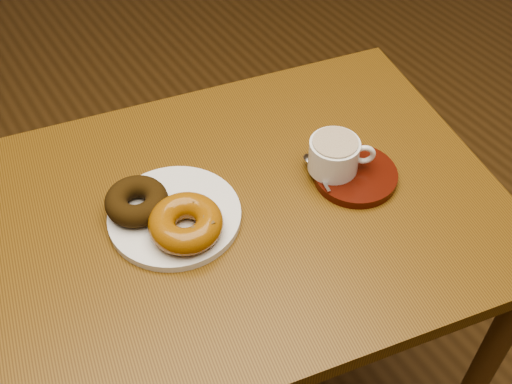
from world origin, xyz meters
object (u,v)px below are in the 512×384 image
donut_plate (175,216)px  saucer (355,175)px  coffee_cup (335,155)px  cafe_table (247,251)px

donut_plate → saucer: saucer is taller
donut_plate → coffee_cup: coffee_cup is taller
donut_plate → coffee_cup: 0.29m
cafe_table → saucer: size_ratio=6.64×
saucer → coffee_cup: coffee_cup is taller
donut_plate → saucer: size_ratio=1.50×
coffee_cup → donut_plate: bearing=-158.0°
cafe_table → saucer: (0.19, -0.05, 0.14)m
saucer → coffee_cup: bearing=130.8°
cafe_table → coffee_cup: 0.24m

